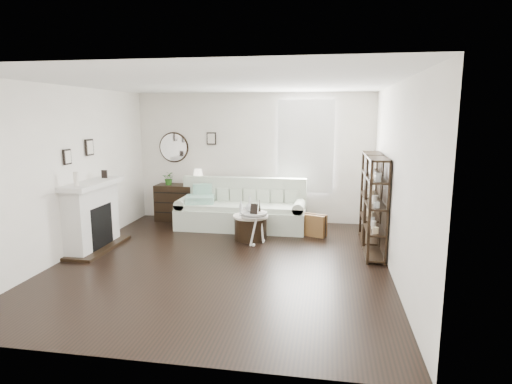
% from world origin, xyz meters
% --- Properties ---
extents(room, '(5.50, 5.50, 5.50)m').
position_xyz_m(room, '(0.73, 2.70, 1.60)').
color(room, black).
rests_on(room, ground).
extents(fireplace, '(0.50, 1.40, 1.84)m').
position_xyz_m(fireplace, '(-2.32, 0.30, 0.54)').
color(fireplace, silver).
rests_on(fireplace, ground).
extents(shelf_unit_far, '(0.30, 0.80, 1.60)m').
position_xyz_m(shelf_unit_far, '(2.33, 1.55, 0.80)').
color(shelf_unit_far, black).
rests_on(shelf_unit_far, ground).
extents(shelf_unit_near, '(0.30, 0.80, 1.60)m').
position_xyz_m(shelf_unit_near, '(2.33, 0.65, 0.80)').
color(shelf_unit_near, black).
rests_on(shelf_unit_near, ground).
extents(sofa, '(2.54, 0.88, 0.99)m').
position_xyz_m(sofa, '(-0.12, 2.08, 0.33)').
color(sofa, beige).
rests_on(sofa, ground).
extents(quilt, '(0.64, 0.56, 0.14)m').
position_xyz_m(quilt, '(-0.95, 1.95, 0.58)').
color(quilt, '#248463').
rests_on(quilt, sofa).
extents(suitcase, '(0.65, 0.42, 0.41)m').
position_xyz_m(suitcase, '(1.26, 1.75, 0.20)').
color(suitcase, brown).
rests_on(suitcase, ground).
extents(dresser, '(1.16, 0.50, 0.77)m').
position_xyz_m(dresser, '(-1.47, 2.47, 0.39)').
color(dresser, black).
rests_on(dresser, ground).
extents(table_lamp, '(0.27, 0.27, 0.35)m').
position_xyz_m(table_lamp, '(-1.14, 2.47, 0.95)').
color(table_lamp, white).
rests_on(table_lamp, dresser).
extents(potted_plant, '(0.26, 0.23, 0.28)m').
position_xyz_m(potted_plant, '(-1.77, 2.42, 0.92)').
color(potted_plant, '#29611B').
rests_on(potted_plant, dresser).
extents(drum_table, '(0.64, 0.64, 0.45)m').
position_xyz_m(drum_table, '(0.20, 1.30, 0.23)').
color(drum_table, black).
rests_on(drum_table, ground).
extents(pedestal_table, '(0.47, 0.47, 0.57)m').
position_xyz_m(pedestal_table, '(0.31, 1.04, 0.52)').
color(pedestal_table, silver).
rests_on(pedestal_table, ground).
extents(eiffel_drum, '(0.11, 0.11, 0.20)m').
position_xyz_m(eiffel_drum, '(0.27, 1.35, 0.55)').
color(eiffel_drum, black).
rests_on(eiffel_drum, drum_table).
extents(bottle_drum, '(0.06, 0.06, 0.28)m').
position_xyz_m(bottle_drum, '(0.04, 1.23, 0.58)').
color(bottle_drum, silver).
rests_on(bottle_drum, drum_table).
extents(card_frame_drum, '(0.15, 0.08, 0.19)m').
position_xyz_m(card_frame_drum, '(0.16, 1.14, 0.54)').
color(card_frame_drum, white).
rests_on(card_frame_drum, drum_table).
extents(eiffel_ped, '(0.14, 0.14, 0.19)m').
position_xyz_m(eiffel_ped, '(0.41, 1.07, 0.67)').
color(eiffel_ped, black).
rests_on(eiffel_ped, pedestal_table).
extents(flask_ped, '(0.15, 0.15, 0.28)m').
position_xyz_m(flask_ped, '(0.23, 1.06, 0.71)').
color(flask_ped, silver).
rests_on(flask_ped, pedestal_table).
extents(card_frame_ped, '(0.14, 0.08, 0.17)m').
position_xyz_m(card_frame_ped, '(0.33, 0.91, 0.66)').
color(card_frame_ped, black).
rests_on(card_frame_ped, pedestal_table).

